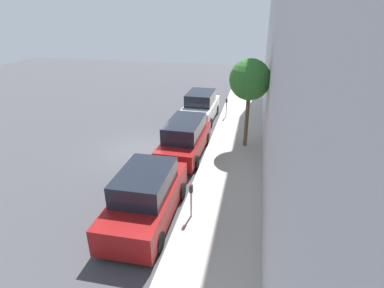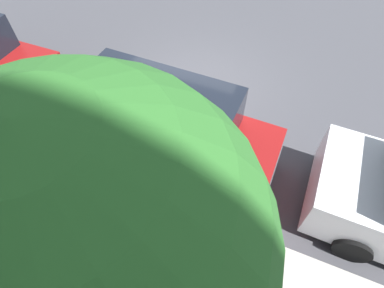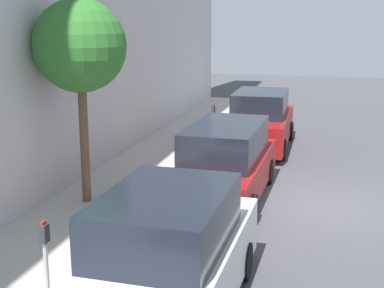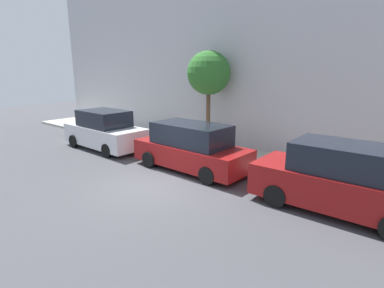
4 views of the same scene
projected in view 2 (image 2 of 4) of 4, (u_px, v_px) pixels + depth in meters
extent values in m
plane|color=#424247|center=(199.00, 89.00, 8.27)|extent=(60.00, 60.00, 0.00)
cube|color=#B2ADA3|center=(94.00, 257.00, 5.38)|extent=(2.99, 32.00, 0.15)
cylinder|color=black|center=(41.00, 72.00, 8.18)|extent=(0.22, 0.68, 0.68)
cube|color=maroon|center=(158.00, 137.00, 6.37)|extent=(1.99, 4.93, 0.84)
cube|color=black|center=(155.00, 109.00, 5.71)|extent=(1.73, 3.13, 0.84)
cylinder|color=black|center=(238.00, 138.00, 6.76)|extent=(0.22, 0.67, 0.67)
cylinder|color=black|center=(209.00, 205.00, 5.73)|extent=(0.22, 0.67, 0.67)
cylinder|color=black|center=(122.00, 101.00, 7.49)|extent=(0.22, 0.67, 0.67)
cylinder|color=black|center=(78.00, 155.00, 6.46)|extent=(0.22, 0.67, 0.67)
cylinder|color=black|center=(359.00, 166.00, 6.29)|extent=(0.22, 0.66, 0.66)
cylinder|color=black|center=(352.00, 248.00, 5.23)|extent=(0.22, 0.66, 0.66)
sphere|color=#2D6B28|center=(96.00, 242.00, 1.75)|extent=(2.12, 2.12, 2.12)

